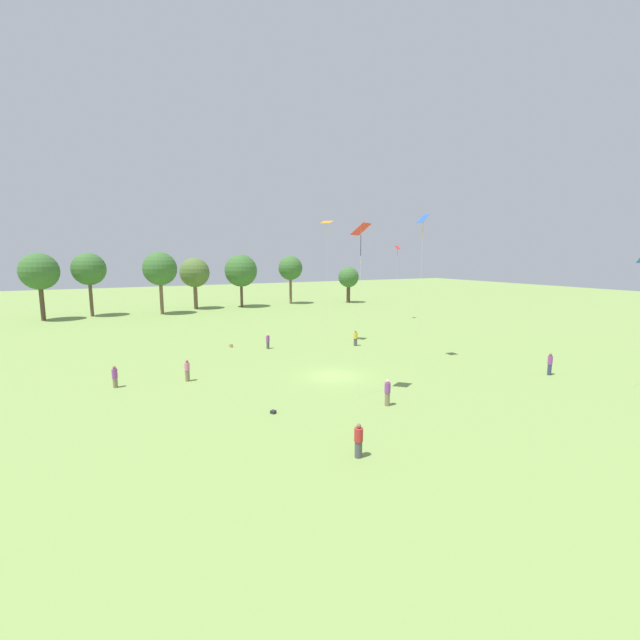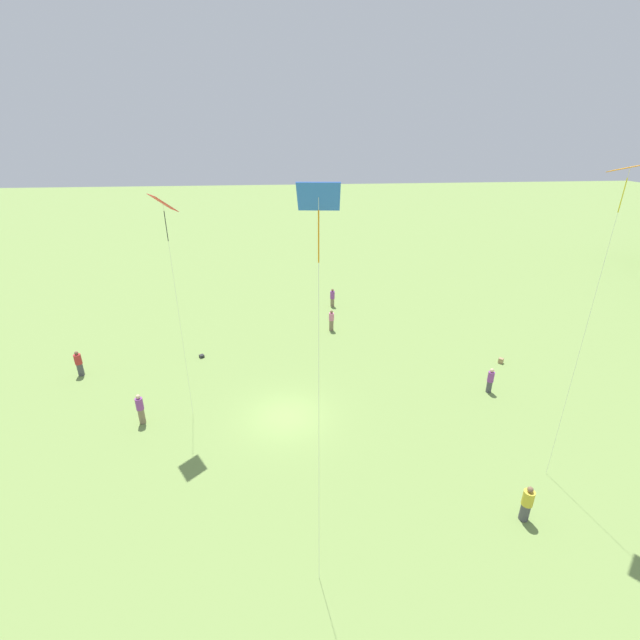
% 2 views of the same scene
% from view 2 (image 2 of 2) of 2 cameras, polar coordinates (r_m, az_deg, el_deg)
% --- Properties ---
extents(ground_plane, '(240.00, 240.00, 0.00)m').
position_cam_2_polar(ground_plane, '(25.10, -4.56, -12.68)').
color(ground_plane, '#7A994C').
extents(person_0, '(0.56, 0.56, 1.78)m').
position_cam_2_polar(person_0, '(32.55, -29.47, -5.08)').
color(person_0, '#4C4C51').
rests_on(person_0, ground_plane).
extents(person_1, '(0.63, 0.63, 1.74)m').
position_cam_2_polar(person_1, '(20.95, 25.85, -21.18)').
color(person_1, '#4C4C51').
rests_on(person_1, ground_plane).
extents(person_3, '(0.46, 0.46, 1.72)m').
position_cam_2_polar(person_3, '(39.65, 1.66, 2.98)').
color(person_3, '#847056').
rests_on(person_3, ground_plane).
extents(person_4, '(0.49, 0.49, 1.66)m').
position_cam_2_polar(person_4, '(28.66, 21.75, -7.49)').
color(person_4, '#4C4C51').
rests_on(person_4, ground_plane).
extents(person_5, '(0.47, 0.47, 1.84)m').
position_cam_2_polar(person_5, '(25.97, -22.83, -10.88)').
color(person_5, '#847056').
rests_on(person_5, ground_plane).
extents(person_6, '(0.59, 0.59, 1.77)m').
position_cam_2_polar(person_6, '(34.71, 1.53, -0.08)').
color(person_6, '#847056').
rests_on(person_6, ground_plane).
extents(kite_0, '(1.59, 1.50, 12.25)m').
position_cam_2_polar(kite_0, '(21.97, -20.12, 13.71)').
color(kite_0, red).
rests_on(kite_0, ground_plane).
extents(kite_3, '(1.67, 1.67, 13.93)m').
position_cam_2_polar(kite_3, '(19.06, 35.74, 15.00)').
color(kite_3, orange).
rests_on(kite_3, ground_plane).
extents(kite_4, '(0.86, 1.11, 13.83)m').
position_cam_2_polar(kite_4, '(10.65, -0.19, 13.41)').
color(kite_4, blue).
rests_on(kite_4, ground_plane).
extents(picnic_bag_0, '(0.41, 0.41, 0.21)m').
position_cam_2_polar(picnic_bag_0, '(32.04, -15.50, -4.67)').
color(picnic_bag_0, '#262628').
rests_on(picnic_bag_0, ground_plane).
extents(picnic_bag_1, '(0.40, 0.40, 0.37)m').
position_cam_2_polar(picnic_bag_1, '(32.70, 22.97, -5.02)').
color(picnic_bag_1, '#A58459').
rests_on(picnic_bag_1, ground_plane).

